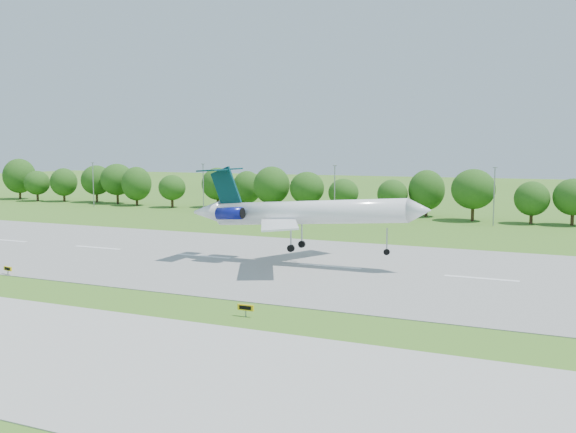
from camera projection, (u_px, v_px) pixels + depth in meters
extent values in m
plane|color=#37671B|center=(243.00, 309.00, 64.70)|extent=(600.00, 600.00, 0.00)
cube|color=gray|center=(330.00, 267.00, 87.39)|extent=(400.00, 45.00, 0.08)
cube|color=#ADADA8|center=(131.00, 363.00, 48.36)|extent=(400.00, 23.00, 0.08)
cylinder|color=#382314|center=(90.00, 197.00, 188.58)|extent=(0.70, 0.70, 3.60)
sphere|color=#1A4310|center=(90.00, 182.00, 188.11)|extent=(8.40, 8.40, 8.40)
cylinder|color=#382314|center=(207.00, 201.00, 172.36)|extent=(0.70, 0.70, 3.60)
sphere|color=#1A4310|center=(207.00, 185.00, 171.89)|extent=(8.40, 8.40, 8.40)
cylinder|color=#382314|center=(348.00, 207.00, 156.14)|extent=(0.70, 0.70, 3.60)
sphere|color=#1A4310|center=(349.00, 189.00, 155.67)|extent=(8.40, 8.40, 8.40)
cylinder|color=#382314|center=(523.00, 214.00, 139.92)|extent=(0.70, 0.70, 3.60)
sphere|color=#1A4310|center=(523.00, 194.00, 139.44)|extent=(8.40, 8.40, 8.40)
cylinder|color=gray|center=(93.00, 185.00, 175.00)|extent=(0.24, 0.24, 12.00)
cube|color=gray|center=(93.00, 163.00, 174.34)|extent=(0.90, 0.25, 0.18)
cylinder|color=gray|center=(203.00, 188.00, 160.80)|extent=(0.24, 0.24, 12.00)
cube|color=gray|center=(203.00, 164.00, 160.15)|extent=(0.90, 0.25, 0.18)
cylinder|color=gray|center=(335.00, 192.00, 146.61)|extent=(0.24, 0.24, 12.00)
cube|color=gray|center=(335.00, 166.00, 145.96)|extent=(0.90, 0.25, 0.18)
cylinder|color=gray|center=(494.00, 197.00, 132.42)|extent=(0.24, 0.24, 12.00)
cube|color=gray|center=(495.00, 168.00, 131.76)|extent=(0.90, 0.25, 0.18)
cylinder|color=white|center=(309.00, 212.00, 87.87)|extent=(27.65, 3.76, 4.77)
cone|color=white|center=(420.00, 210.00, 81.90)|extent=(3.17, 3.27, 3.36)
cone|color=white|center=(208.00, 212.00, 94.09)|extent=(4.63, 3.29, 3.45)
cube|color=white|center=(279.00, 224.00, 82.75)|extent=(9.36, 12.70, 0.49)
cube|color=white|center=(314.00, 215.00, 94.48)|extent=(9.00, 12.73, 0.49)
cube|color=#042F35|center=(226.00, 188.00, 92.50)|extent=(4.90, 0.56, 6.24)
cube|color=#042F35|center=(220.00, 170.00, 92.57)|extent=(3.11, 8.75, 0.37)
cylinder|color=navy|center=(230.00, 213.00, 89.98)|extent=(3.97, 1.82, 1.96)
cylinder|color=navy|center=(245.00, 210.00, 94.33)|extent=(3.97, 1.82, 1.96)
cylinder|color=gray|center=(387.00, 240.00, 83.96)|extent=(0.18, 0.18, 3.20)
cylinder|color=black|center=(387.00, 252.00, 84.13)|extent=(0.83, 0.29, 0.82)
cylinder|color=gray|center=(291.00, 237.00, 87.08)|extent=(0.22, 0.22, 3.20)
cylinder|color=black|center=(291.00, 248.00, 87.25)|extent=(1.01, 0.43, 1.01)
cylinder|color=gray|center=(302.00, 233.00, 90.76)|extent=(0.22, 0.22, 3.20)
cylinder|color=black|center=(302.00, 244.00, 90.93)|extent=(1.01, 0.43, 1.01)
cube|color=gray|center=(8.00, 272.00, 81.83)|extent=(0.11, 0.11, 0.67)
cube|color=yellow|center=(8.00, 269.00, 81.78)|extent=(1.54, 0.41, 0.53)
cube|color=black|center=(7.00, 269.00, 81.69)|extent=(1.13, 0.20, 0.33)
cube|color=gray|center=(246.00, 313.00, 61.63)|extent=(0.11, 0.11, 0.74)
cube|color=yellow|center=(246.00, 308.00, 61.57)|extent=(1.69, 0.23, 0.58)
cube|color=black|center=(245.00, 308.00, 61.46)|extent=(1.27, 0.05, 0.37)
imported|color=white|center=(289.00, 216.00, 146.07)|extent=(4.25, 2.02, 1.34)
imported|color=silver|center=(343.00, 217.00, 144.10)|extent=(3.91, 2.40, 1.24)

